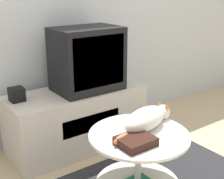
{
  "coord_description": "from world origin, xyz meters",
  "views": [
    {
      "loc": [
        -1.21,
        -1.29,
        1.4
      ],
      "look_at": [
        0.08,
        0.49,
        0.65
      ],
      "focal_mm": 50.0,
      "sensor_mm": 36.0,
      "label": 1
    }
  ],
  "objects_px": {
    "speaker": "(17,94)",
    "cat": "(147,119)",
    "dvd_box": "(136,141)",
    "tv": "(87,59)"
  },
  "relations": [
    {
      "from": "dvd_box",
      "to": "cat",
      "type": "distance_m",
      "value": 0.24
    },
    {
      "from": "tv",
      "to": "dvd_box",
      "type": "relative_size",
      "value": 2.7
    },
    {
      "from": "dvd_box",
      "to": "cat",
      "type": "height_order",
      "value": "cat"
    },
    {
      "from": "speaker",
      "to": "cat",
      "type": "height_order",
      "value": "cat"
    },
    {
      "from": "tv",
      "to": "cat",
      "type": "distance_m",
      "value": 0.88
    },
    {
      "from": "speaker",
      "to": "tv",
      "type": "bearing_deg",
      "value": -7.72
    },
    {
      "from": "tv",
      "to": "speaker",
      "type": "height_order",
      "value": "tv"
    },
    {
      "from": "dvd_box",
      "to": "cat",
      "type": "xyz_separation_m",
      "value": [
        0.2,
        0.13,
        0.04
      ]
    },
    {
      "from": "tv",
      "to": "speaker",
      "type": "xyz_separation_m",
      "value": [
        -0.6,
        0.08,
        -0.21
      ]
    },
    {
      "from": "speaker",
      "to": "dvd_box",
      "type": "xyz_separation_m",
      "value": [
        0.32,
        -1.06,
        -0.05
      ]
    }
  ]
}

